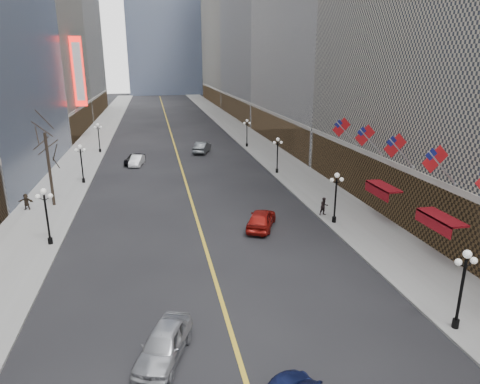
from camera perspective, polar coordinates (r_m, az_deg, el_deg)
name	(u,v)px	position (r m, az deg, el deg)	size (l,w,h in m)	color
sidewalk_east	(254,142)	(76.34, 1.90, 6.66)	(6.00, 230.00, 0.15)	gray
sidewalk_west	(89,148)	(75.08, -19.49, 5.52)	(6.00, 230.00, 0.15)	gray
lane_line	(172,136)	(84.26, -9.09, 7.40)	(0.25, 200.00, 0.02)	gold
bldg_east_c	(284,17)	(114.50, 5.89, 22.15)	(26.60, 40.60, 48.80)	#9A9A9D
bldg_east_d	(247,7)	(156.63, 0.93, 23.39)	(26.60, 46.60, 62.80)	#AAA28D
streetlamp_east_0	(463,281)	(25.32, 27.56, -10.53)	(1.26, 0.44, 4.52)	black
streetlamp_east_1	(336,192)	(37.98, 12.67, -0.06)	(1.26, 0.44, 4.52)	black
streetlamp_east_2	(277,151)	(54.37, 5.02, 5.41)	(1.26, 0.44, 4.52)	black
streetlamp_east_3	(247,130)	(71.54, 0.93, 8.27)	(1.26, 0.44, 4.52)	black
streetlamp_west_1	(46,211)	(35.79, -24.44, -2.27)	(1.26, 0.44, 4.52)	black
streetlamp_west_2	(81,160)	(52.87, -20.41, 4.06)	(1.26, 0.44, 4.52)	black
streetlamp_west_3	(99,135)	(70.40, -18.34, 7.27)	(1.26, 0.44, 4.52)	black
flag_2	(437,162)	(31.95, 24.78, 3.71)	(2.87, 0.12, 2.87)	#B2B2B7
flag_3	(397,148)	(36.01, 20.19, 5.58)	(2.87, 0.12, 2.87)	#B2B2B7
flag_4	(367,137)	(40.27, 16.53, 7.04)	(2.87, 0.12, 2.87)	#B2B2B7
flag_5	(343,129)	(44.69, 13.56, 8.19)	(2.87, 0.12, 2.87)	#B2B2B7
awning_b	(439,219)	(33.52, 25.00, -3.27)	(1.40, 4.00, 0.93)	maroon
awning_c	(382,188)	(39.86, 18.35, 0.55)	(1.40, 4.00, 0.93)	maroon
theatre_marquee	(78,72)	(84.00, -20.74, 14.75)	(2.00, 0.55, 12.00)	red
tree_west_far	(46,144)	(44.85, -24.43, 5.82)	(3.60, 3.60, 7.92)	#2D231C
car_nb_near	(164,344)	(22.07, -10.11, -19.33)	(1.88, 4.68, 1.60)	#AAADB2
car_nb_mid	(137,161)	(60.77, -13.60, 4.09)	(1.46, 4.18, 1.38)	silver
car_nb_far	(135,159)	(61.80, -13.87, 4.28)	(2.26, 4.89, 1.36)	black
car_sb_mid	(261,219)	(36.77, 2.85, -3.60)	(2.00, 4.98, 1.70)	maroon
car_sb_far	(202,147)	(67.75, -5.08, 5.96)	(1.82, 5.23, 1.72)	#44484B
ped_east_walk	(324,206)	(40.13, 11.15, -1.89)	(0.83, 0.45, 1.70)	black
ped_west_far	(26,202)	(45.70, -26.61, -1.16)	(1.47, 0.42, 1.58)	black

